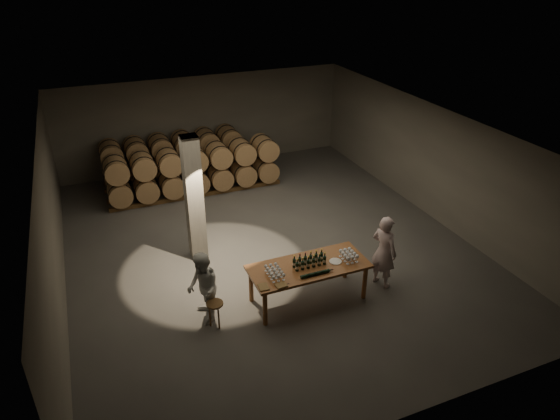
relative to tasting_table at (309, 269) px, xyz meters
name	(u,v)px	position (x,y,z in m)	size (l,w,h in m)	color
room	(194,199)	(-1.80, 2.70, 0.80)	(12.00, 12.00, 12.00)	#514F4C
tasting_table	(309,269)	(0.00, 0.00, 0.00)	(2.60, 1.10, 0.90)	brown
barrel_stack_back	(173,156)	(-1.35, 7.70, 0.03)	(4.70, 0.95, 1.57)	brown
barrel_stack_front	(195,169)	(-0.96, 6.30, 0.03)	(5.48, 0.95, 1.57)	brown
bottle_cluster	(309,261)	(0.01, -0.01, 0.21)	(0.73, 0.23, 0.30)	black
lying_bottles	(316,274)	(-0.02, -0.38, 0.14)	(0.75, 0.08, 0.08)	black
glass_cluster_left	(275,271)	(-0.82, -0.06, 0.22)	(0.30, 0.52, 0.16)	silver
glass_cluster_right	(349,254)	(0.92, -0.11, 0.24)	(0.31, 0.42, 0.19)	silver
plate	(335,261)	(0.60, -0.09, 0.11)	(0.27, 0.27, 0.02)	white
notebook_near	(281,285)	(-0.83, -0.45, 0.12)	(0.23, 0.18, 0.03)	brown
notebook_corner	(263,287)	(-1.18, -0.36, 0.12)	(0.20, 0.25, 0.02)	brown
pen	(286,284)	(-0.72, -0.45, 0.11)	(0.01, 0.01, 0.14)	black
stool	(215,307)	(-2.14, -0.07, -0.32)	(0.35, 0.35, 0.58)	brown
person_man	(384,251)	(1.82, -0.12, 0.09)	(0.65, 0.43, 1.78)	beige
person_woman	(203,288)	(-2.29, 0.22, 0.00)	(0.78, 0.60, 1.59)	silver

